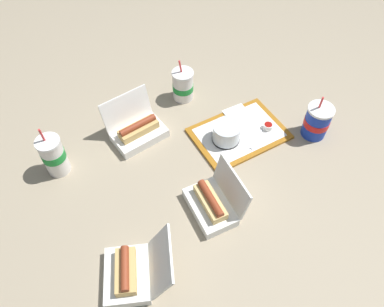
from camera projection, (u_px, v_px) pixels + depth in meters
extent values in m
plane|color=gray|center=(196.00, 162.00, 1.46)|extent=(3.20, 3.20, 0.00)
cube|color=#A56619|center=(239.00, 134.00, 1.54)|extent=(0.37, 0.26, 0.01)
cube|color=white|center=(239.00, 132.00, 1.54)|extent=(0.33, 0.22, 0.00)
cylinder|color=black|center=(226.00, 139.00, 1.51)|extent=(0.11, 0.11, 0.01)
cylinder|color=#512D19|center=(226.00, 134.00, 1.49)|extent=(0.08, 0.08, 0.05)
cylinder|color=silver|center=(226.00, 132.00, 1.48)|extent=(0.11, 0.11, 0.07)
cylinder|color=white|center=(268.00, 126.00, 1.54)|extent=(0.04, 0.04, 0.02)
cylinder|color=#9E140F|center=(268.00, 125.00, 1.54)|extent=(0.03, 0.03, 0.01)
cube|color=white|center=(238.00, 114.00, 1.60)|extent=(0.10, 0.10, 0.00)
cube|color=white|center=(256.00, 139.00, 1.51)|extent=(0.10, 0.07, 0.00)
cube|color=white|center=(210.00, 207.00, 1.32)|extent=(0.14, 0.21, 0.04)
cube|color=white|center=(231.00, 186.00, 1.27)|extent=(0.05, 0.20, 0.12)
cube|color=#DBB770|center=(210.00, 202.00, 1.29)|extent=(0.07, 0.16, 0.03)
cylinder|color=brown|center=(211.00, 198.00, 1.27)|extent=(0.04, 0.15, 0.03)
cylinder|color=yellow|center=(211.00, 197.00, 1.26)|extent=(0.01, 0.13, 0.01)
cube|color=white|center=(139.00, 135.00, 1.52)|extent=(0.22, 0.15, 0.04)
cube|color=white|center=(126.00, 109.00, 1.50)|extent=(0.21, 0.06, 0.13)
cube|color=tan|center=(138.00, 129.00, 1.49)|extent=(0.17, 0.08, 0.03)
cylinder|color=brown|center=(138.00, 125.00, 1.47)|extent=(0.16, 0.04, 0.03)
cylinder|color=yellow|center=(138.00, 123.00, 1.47)|extent=(0.14, 0.02, 0.01)
cube|color=white|center=(127.00, 276.00, 1.17)|extent=(0.20, 0.22, 0.04)
cube|color=white|center=(160.00, 262.00, 1.11)|extent=(0.14, 0.20, 0.13)
cube|color=tan|center=(126.00, 271.00, 1.14)|extent=(0.11, 0.16, 0.03)
cylinder|color=brown|center=(125.00, 268.00, 1.12)|extent=(0.08, 0.14, 0.03)
cylinder|color=yellow|center=(124.00, 267.00, 1.11)|extent=(0.05, 0.11, 0.01)
cylinder|color=white|center=(183.00, 86.00, 1.64)|extent=(0.09, 0.09, 0.13)
cylinder|color=#198C33|center=(183.00, 87.00, 1.64)|extent=(0.09, 0.09, 0.03)
cylinder|color=white|center=(183.00, 73.00, 1.58)|extent=(0.09, 0.09, 0.01)
cylinder|color=red|center=(180.00, 66.00, 1.55)|extent=(0.02, 0.01, 0.06)
cylinder|color=white|center=(54.00, 157.00, 1.38)|extent=(0.08, 0.08, 0.16)
cylinder|color=#198C33|center=(53.00, 154.00, 1.37)|extent=(0.09, 0.09, 0.03)
cylinder|color=white|center=(47.00, 142.00, 1.31)|extent=(0.09, 0.09, 0.01)
cylinder|color=red|center=(42.00, 135.00, 1.29)|extent=(0.01, 0.01, 0.06)
cylinder|color=#1938B7|center=(317.00, 122.00, 1.50)|extent=(0.10, 0.10, 0.13)
cylinder|color=red|center=(317.00, 122.00, 1.50)|extent=(0.10, 0.10, 0.03)
cylinder|color=white|center=(321.00, 109.00, 1.44)|extent=(0.10, 0.10, 0.01)
cylinder|color=red|center=(321.00, 102.00, 1.42)|extent=(0.02, 0.01, 0.06)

